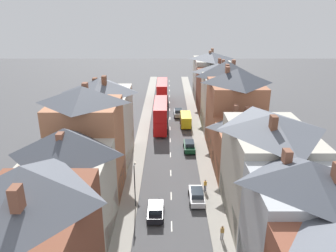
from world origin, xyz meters
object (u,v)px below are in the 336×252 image
(car_parked_right_a, at_px, (178,113))
(car_mid_black, at_px, (189,146))
(double_decker_bus_mid_street, at_px, (161,115))
(delivery_van, at_px, (186,120))
(double_decker_bus_lead, at_px, (162,92))
(car_parked_left_b, at_px, (197,195))
(street_lamp, at_px, (135,182))
(pedestrian_mid_left, at_px, (205,185))
(car_near_silver, at_px, (156,211))
(pedestrian_near_right, at_px, (222,232))

(car_parked_right_a, bearing_deg, car_mid_black, -85.78)
(double_decker_bus_mid_street, xyz_separation_m, delivery_van, (4.91, 1.44, -1.48))
(double_decker_bus_lead, xyz_separation_m, car_mid_black, (4.91, -27.82, -1.98))
(double_decker_bus_mid_street, distance_m, car_parked_right_a, 8.51)
(car_mid_black, relative_size, delivery_van, 0.84)
(car_parked_left_b, xyz_separation_m, street_lamp, (-7.35, -1.10, 2.45))
(car_parked_right_a, xyz_separation_m, pedestrian_mid_left, (2.54, -30.39, 0.20))
(car_parked_right_a, xyz_separation_m, delivery_van, (1.30, -6.00, 0.50))
(double_decker_bus_lead, relative_size, car_near_silver, 2.82)
(car_parked_right_a, xyz_separation_m, pedestrian_near_right, (3.28, -39.58, 0.20))
(double_decker_bus_mid_street, distance_m, car_mid_black, 11.47)
(double_decker_bus_mid_street, relative_size, car_near_silver, 2.82)
(car_mid_black, xyz_separation_m, pedestrian_near_right, (1.98, -21.96, 0.20))
(car_parked_left_b, distance_m, pedestrian_near_right, 7.40)
(street_lamp, bearing_deg, car_parked_right_a, 79.78)
(car_near_silver, xyz_separation_m, delivery_van, (4.90, 29.63, 0.52))
(car_parked_right_a, relative_size, pedestrian_mid_left, 2.55)
(car_parked_right_a, relative_size, car_mid_black, 0.94)
(delivery_van, relative_size, pedestrian_near_right, 3.23)
(pedestrian_near_right, relative_size, street_lamp, 0.29)
(car_parked_right_a, distance_m, pedestrian_mid_left, 30.49)
(pedestrian_mid_left, bearing_deg, car_parked_left_b, -120.98)
(double_decker_bus_mid_street, distance_m, delivery_van, 5.33)
(double_decker_bus_mid_street, distance_m, pedestrian_mid_left, 23.82)
(car_near_silver, relative_size, pedestrian_near_right, 2.38)
(double_decker_bus_lead, height_order, car_parked_right_a, double_decker_bus_lead)
(double_decker_bus_mid_street, xyz_separation_m, car_parked_right_a, (3.61, 7.44, -1.98))
(double_decker_bus_lead, height_order, car_parked_left_b, double_decker_bus_lead)
(pedestrian_mid_left, bearing_deg, pedestrian_near_right, -85.42)
(car_near_silver, bearing_deg, street_lamp, 139.61)
(pedestrian_near_right, height_order, pedestrian_mid_left, same)
(car_parked_right_a, height_order, car_mid_black, car_parked_right_a)
(car_near_silver, xyz_separation_m, car_parked_right_a, (3.60, 35.63, 0.02))
(street_lamp, bearing_deg, double_decker_bus_mid_street, 84.66)
(car_near_silver, bearing_deg, delivery_van, 80.61)
(delivery_van, xyz_separation_m, pedestrian_mid_left, (1.24, -24.38, -0.30))
(street_lamp, bearing_deg, delivery_van, 75.06)
(double_decker_bus_mid_street, bearing_deg, pedestrian_near_right, -77.91)
(delivery_van, distance_m, pedestrian_mid_left, 24.42)
(car_parked_left_b, bearing_deg, car_mid_black, 90.00)
(double_decker_bus_lead, xyz_separation_m, car_parked_right_a, (3.61, -10.20, -1.98))
(pedestrian_near_right, xyz_separation_m, pedestrian_mid_left, (-0.74, 9.20, 0.00))
(double_decker_bus_mid_street, xyz_separation_m, pedestrian_mid_left, (6.15, -22.94, -1.78))
(car_parked_left_b, bearing_deg, double_decker_bus_lead, 96.57)
(car_mid_black, distance_m, street_lamp, 17.71)
(double_decker_bus_mid_street, height_order, car_parked_right_a, double_decker_bus_mid_street)
(pedestrian_near_right, bearing_deg, car_near_silver, 150.14)
(street_lamp, bearing_deg, pedestrian_mid_left, 20.22)
(double_decker_bus_mid_street, height_order, car_parked_left_b, double_decker_bus_mid_street)
(delivery_van, height_order, pedestrian_near_right, delivery_van)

